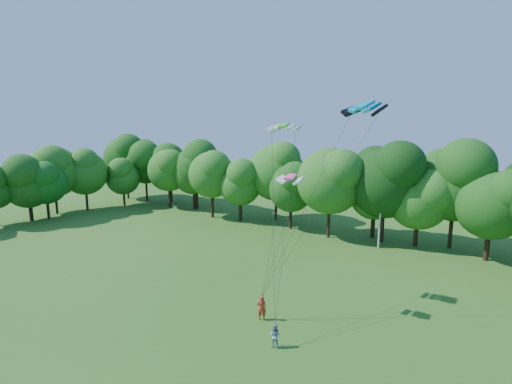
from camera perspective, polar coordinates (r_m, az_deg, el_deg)
The scene contains 10 objects.
ground at distance 27.51m, azimuth -17.54°, elevation -23.85°, with size 160.00×160.00×0.00m, color #265C19.
utility_pole at distance 49.40m, azimuth 17.33°, elevation -2.73°, with size 1.69×0.57×8.67m.
kite_flyer_left at distance 31.93m, azimuth 0.82°, elevation -16.22°, with size 0.70×0.46×1.93m, color #B12916.
kite_flyer_right at distance 28.75m, azimuth 2.70°, elevation -19.76°, with size 0.81×0.63×1.65m, color #879FBB.
kite_teal at distance 29.55m, azimuth 15.34°, elevation 11.90°, with size 3.46×2.46×0.71m.
kite_green at distance 32.80m, azimuth 4.00°, elevation 9.49°, with size 2.79×1.49×0.45m.
kite_pink at distance 30.12m, azimuth 4.93°, elevation 2.16°, with size 2.08×1.13×0.40m.
tree_back_west at distance 68.61m, azimuth -8.92°, elevation 3.58°, with size 8.00×8.00×11.64m.
tree_back_center at distance 51.39m, azimuth 18.00°, elevation 2.55°, with size 9.58×9.58×13.93m.
tree_flank_west at distance 68.70m, azimuth -27.91°, elevation 1.76°, with size 7.03×7.03×10.23m.
Camera 1 is at (18.39, -13.62, 15.27)m, focal length 28.00 mm.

